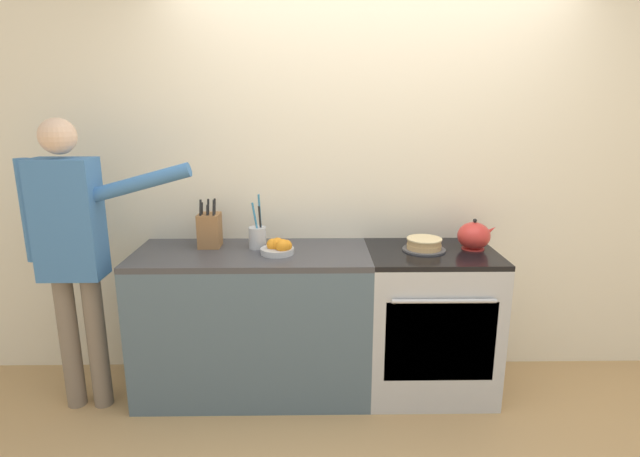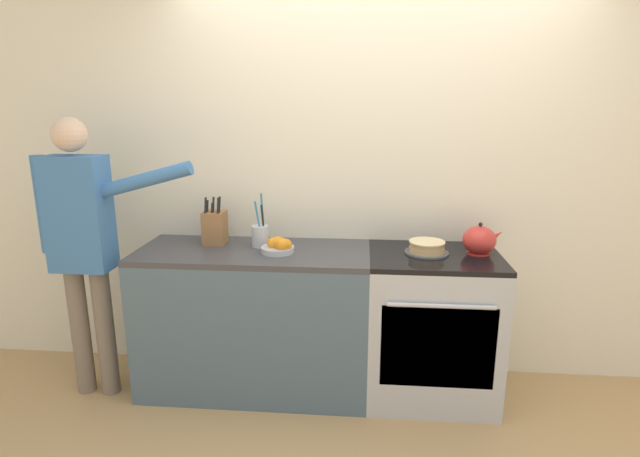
# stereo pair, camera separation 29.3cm
# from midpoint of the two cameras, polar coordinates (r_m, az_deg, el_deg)

# --- Properties ---
(ground_plane) EXTENTS (16.00, 16.00, 0.00)m
(ground_plane) POSITION_cam_midpoint_polar(r_m,az_deg,el_deg) (3.13, 3.61, -20.53)
(ground_plane) COLOR tan
(wall_back) EXTENTS (8.00, 0.04, 2.60)m
(wall_back) POSITION_cam_midpoint_polar(r_m,az_deg,el_deg) (3.23, 3.11, 5.62)
(wall_back) COLOR silver
(wall_back) RESTS_ON ground_plane
(counter_cabinet) EXTENTS (1.41, 0.61, 0.91)m
(counter_cabinet) POSITION_cam_midpoint_polar(r_m,az_deg,el_deg) (3.20, -10.23, -10.52)
(counter_cabinet) COLOR #4C6070
(counter_cabinet) RESTS_ON ground_plane
(stove_range) EXTENTS (0.77, 0.64, 0.91)m
(stove_range) POSITION_cam_midpoint_polar(r_m,az_deg,el_deg) (3.20, 9.73, -10.43)
(stove_range) COLOR #B7BABF
(stove_range) RESTS_ON ground_plane
(layer_cake) EXTENTS (0.26, 0.26, 0.08)m
(layer_cake) POSITION_cam_midpoint_polar(r_m,az_deg,el_deg) (3.05, 9.15, -1.87)
(layer_cake) COLOR #4C4C51
(layer_cake) RESTS_ON stove_range
(tea_kettle) EXTENTS (0.24, 0.20, 0.19)m
(tea_kettle) POSITION_cam_midpoint_polar(r_m,az_deg,el_deg) (3.12, 14.68, -0.86)
(tea_kettle) COLOR red
(tea_kettle) RESTS_ON stove_range
(knife_block) EXTENTS (0.13, 0.14, 0.30)m
(knife_block) POSITION_cam_midpoint_polar(r_m,az_deg,el_deg) (3.18, -15.10, -0.18)
(knife_block) COLOR olive
(knife_block) RESTS_ON counter_cabinet
(utensil_crock) EXTENTS (0.11, 0.11, 0.34)m
(utensil_crock) POSITION_cam_midpoint_polar(r_m,az_deg,el_deg) (3.09, -9.86, -0.95)
(utensil_crock) COLOR #B7BABF
(utensil_crock) RESTS_ON counter_cabinet
(fruit_bowl) EXTENTS (0.20, 0.20, 0.10)m
(fruit_bowl) POSITION_cam_midpoint_polar(r_m,az_deg,el_deg) (2.96, -7.59, -2.22)
(fruit_bowl) COLOR #B7BABF
(fruit_bowl) RESTS_ON counter_cabinet
(person_baker) EXTENTS (0.95, 0.20, 1.70)m
(person_baker) POSITION_cam_midpoint_polar(r_m,az_deg,el_deg) (3.18, -28.85, -1.39)
(person_baker) COLOR #7A6B5B
(person_baker) RESTS_ON ground_plane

